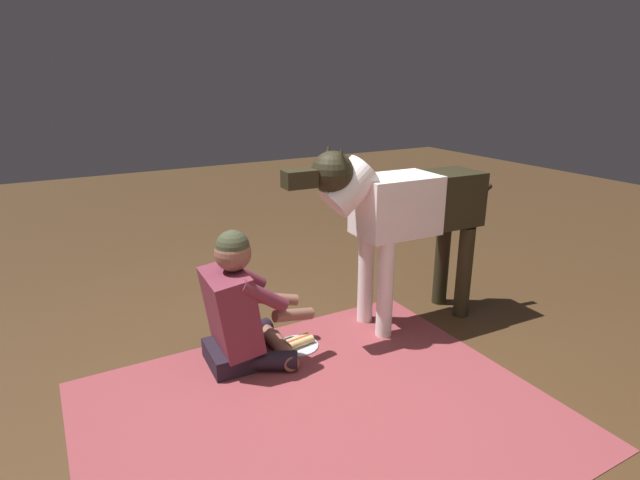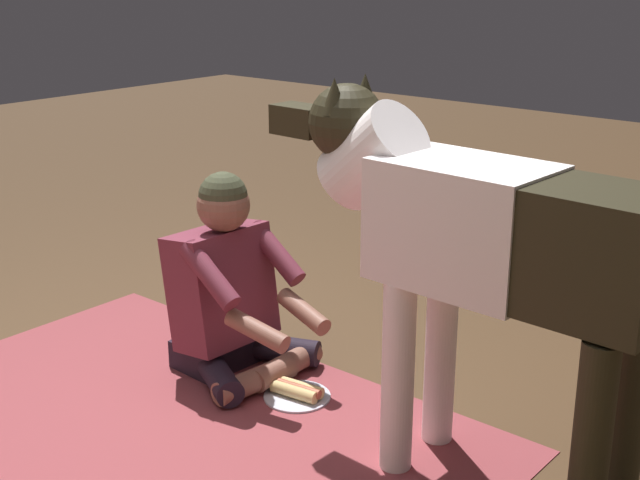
% 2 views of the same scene
% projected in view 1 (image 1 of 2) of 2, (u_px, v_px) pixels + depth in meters
% --- Properties ---
extents(ground_plane, '(14.25, 14.25, 0.00)m').
position_uv_depth(ground_plane, '(296.00, 389.00, 2.80)').
color(ground_plane, '#462F1A').
extents(area_rug, '(2.31, 1.91, 0.01)m').
position_uv_depth(area_rug, '(321.00, 414.00, 2.58)').
color(area_rug, brown).
rests_on(area_rug, ground).
extents(person_sitting_on_floor, '(0.64, 0.58, 0.83)m').
position_uv_depth(person_sitting_on_floor, '(240.00, 310.00, 2.96)').
color(person_sitting_on_floor, black).
rests_on(person_sitting_on_floor, ground).
extents(large_dog, '(1.60, 0.38, 1.26)m').
position_uv_depth(large_dog, '(403.00, 210.00, 3.30)').
color(large_dog, white).
rests_on(large_dog, ground).
extents(hot_dog_on_plate, '(0.26, 0.26, 0.06)m').
position_uv_depth(hot_dog_on_plate, '(298.00, 343.00, 3.22)').
color(hot_dog_on_plate, silver).
rests_on(hot_dog_on_plate, ground).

